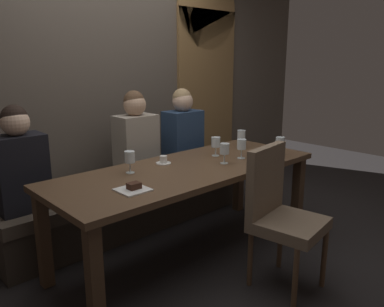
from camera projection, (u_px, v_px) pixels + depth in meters
The scene contains 17 objects.
ground at pixel (188, 254), 3.16m from camera, with size 9.00×9.00×0.00m, color black.
back_wall_tiled at pixel (102, 65), 3.66m from camera, with size 6.00×0.12×3.00m, color brown.
arched_door at pixel (207, 75), 4.54m from camera, with size 0.90×0.05×2.55m.
dining_table at pixel (188, 178), 3.00m from camera, with size 2.20×0.84×0.74m.
banquette_bench at pixel (138, 205), 3.60m from camera, with size 2.50×0.44×0.45m.
chair_near_side at pixel (279, 208), 2.63m from camera, with size 0.50×0.50×0.98m.
diner_redhead at pixel (19, 162), 2.81m from camera, with size 0.36×0.24×0.79m.
diner_bearded at pixel (136, 140), 3.47m from camera, with size 0.36×0.24×0.84m.
diner_far_end at pixel (183, 133), 3.80m from camera, with size 0.36×0.24×0.83m.
wine_glass_center_front at pixel (224, 150), 3.05m from camera, with size 0.08×0.08×0.16m.
wine_glass_end_left at pixel (280, 143), 3.29m from camera, with size 0.08×0.08×0.16m.
wine_glass_far_right at pixel (216, 143), 3.29m from camera, with size 0.08×0.08×0.16m.
wine_glass_far_left at pixel (130, 158), 2.80m from camera, with size 0.08×0.08×0.16m.
wine_glass_center_back at pixel (241, 135), 3.61m from camera, with size 0.08×0.08×0.16m.
wine_glass_near_left at pixel (242, 145), 3.21m from camera, with size 0.08×0.08×0.16m.
espresso_cup at pixel (163, 160), 3.07m from camera, with size 0.12×0.12×0.06m.
dessert_plate at pixel (133, 188), 2.44m from camera, with size 0.19×0.19×0.05m.
Camera 1 is at (-1.94, -2.11, 1.56)m, focal length 36.03 mm.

